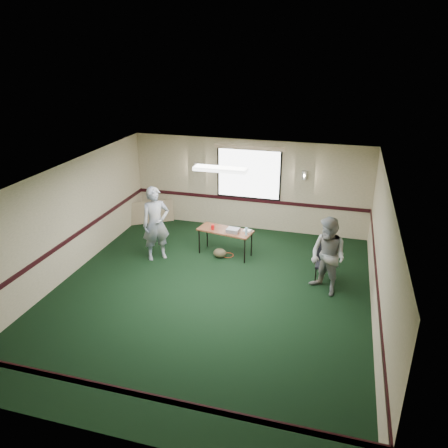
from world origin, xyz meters
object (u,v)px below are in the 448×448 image
(conference_chair, at_px, (325,260))
(person_right, at_px, (328,257))
(folding_table, at_px, (225,232))
(person_left, at_px, (156,224))
(projector, at_px, (233,230))

(conference_chair, bearing_deg, person_right, -85.34)
(conference_chair, distance_m, person_right, 0.69)
(folding_table, distance_m, conference_chair, 2.69)
(folding_table, relative_size, person_right, 0.84)
(folding_table, xyz_separation_m, person_right, (2.67, -1.21, 0.23))
(person_left, bearing_deg, folding_table, -15.60)
(folding_table, xyz_separation_m, projector, (0.23, -0.10, 0.10))
(person_left, bearing_deg, projector, -20.76)
(person_right, bearing_deg, conference_chair, 135.41)
(folding_table, height_order, projector, projector)
(folding_table, relative_size, person_left, 0.78)
(folding_table, bearing_deg, projector, -12.27)
(person_left, bearing_deg, conference_chair, -37.15)
(projector, xyz_separation_m, person_left, (-1.88, -0.57, 0.20))
(conference_chair, bearing_deg, person_left, 178.88)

